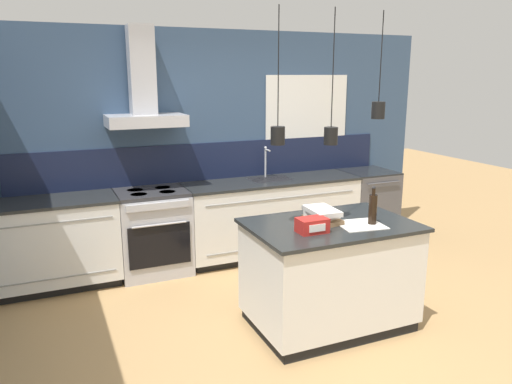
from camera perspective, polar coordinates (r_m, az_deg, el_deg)
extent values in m
plane|color=tan|center=(4.43, 3.74, -15.13)|extent=(16.00, 16.00, 0.00)
cube|color=#354C6B|center=(5.83, -5.26, 5.29)|extent=(5.60, 0.06, 2.60)
cube|color=#141C38|center=(5.82, -5.09, 3.53)|extent=(4.42, 0.02, 0.43)
cube|color=white|center=(6.26, 5.85, 8.77)|extent=(1.12, 0.01, 0.96)
cube|color=black|center=(6.26, 5.81, 8.78)|extent=(1.04, 0.01, 0.88)
cube|color=#B5B5BA|center=(5.34, -12.46, 7.98)|extent=(0.80, 0.46, 0.12)
cube|color=#B5B5BA|center=(5.41, -12.93, 13.43)|extent=(0.26, 0.20, 0.90)
cylinder|color=black|center=(3.81, 2.58, 14.08)|extent=(0.01, 0.01, 0.88)
cylinder|color=black|center=(3.83, 2.50, 6.45)|extent=(0.11, 0.11, 0.14)
sphere|color=#F9D18C|center=(3.83, 2.50, 6.45)|extent=(0.06, 0.06, 0.06)
cylinder|color=black|center=(3.99, 8.81, 13.77)|extent=(0.01, 0.01, 0.90)
cylinder|color=black|center=(4.01, 8.55, 6.35)|extent=(0.11, 0.11, 0.14)
sphere|color=#F9D18C|center=(4.01, 8.55, 6.35)|extent=(0.06, 0.06, 0.06)
cylinder|color=black|center=(4.26, 14.12, 14.76)|extent=(0.01, 0.01, 0.71)
cylinder|color=black|center=(4.27, 13.79, 9.06)|extent=(0.11, 0.11, 0.14)
sphere|color=#F9D18C|center=(4.27, 13.79, 9.06)|extent=(0.06, 0.06, 0.06)
cube|color=black|center=(5.57, -21.56, -9.42)|extent=(1.17, 0.56, 0.09)
cube|color=silver|center=(5.39, -21.94, -5.21)|extent=(1.21, 0.62, 0.79)
cube|color=gray|center=(5.01, -22.08, -3.30)|extent=(1.06, 0.01, 0.01)
cube|color=gray|center=(5.19, -21.55, -9.13)|extent=(1.06, 0.01, 0.01)
cube|color=#232626|center=(5.28, -22.33, -0.98)|extent=(1.23, 0.64, 0.03)
cube|color=black|center=(6.08, 1.64, -6.53)|extent=(2.01, 0.56, 0.09)
cube|color=silver|center=(5.92, 1.79, -2.61)|extent=(2.07, 0.62, 0.79)
cube|color=gray|center=(5.58, 3.19, -0.70)|extent=(1.82, 0.01, 0.01)
cube|color=gray|center=(5.73, 3.12, -6.04)|extent=(1.82, 0.01, 0.01)
cube|color=#232626|center=(5.82, 1.82, 1.28)|extent=(2.10, 0.64, 0.03)
cube|color=#262628|center=(5.86, 1.61, 1.47)|extent=(0.48, 0.34, 0.01)
cylinder|color=#B5B5BA|center=(5.94, 1.09, 3.41)|extent=(0.02, 0.02, 0.35)
sphere|color=#B5B5BA|center=(5.92, 1.10, 5.08)|extent=(0.03, 0.03, 0.03)
cylinder|color=#B5B5BA|center=(5.87, 1.34, 4.81)|extent=(0.02, 0.12, 0.02)
cube|color=#B5B5BA|center=(5.51, -11.67, -4.67)|extent=(0.74, 0.62, 0.87)
cube|color=black|center=(5.22, -10.92, -6.04)|extent=(0.64, 0.02, 0.44)
cylinder|color=#B5B5BA|center=(5.13, -10.97, -3.69)|extent=(0.56, 0.02, 0.02)
cube|color=#B5B5BA|center=(5.10, -11.11, -1.59)|extent=(0.64, 0.02, 0.07)
cube|color=#2D2D30|center=(5.38, -11.90, -0.06)|extent=(0.74, 0.60, 0.04)
cylinder|color=black|center=(5.46, -13.66, 0.23)|extent=(0.17, 0.17, 0.00)
cylinder|color=black|center=(5.51, -10.64, 0.51)|extent=(0.17, 0.17, 0.00)
cylinder|color=black|center=(5.25, -13.24, -0.27)|extent=(0.17, 0.17, 0.00)
cylinder|color=black|center=(5.31, -10.10, 0.03)|extent=(0.17, 0.17, 0.00)
cube|color=#4C4C51|center=(6.60, 12.48, -1.59)|extent=(0.62, 0.62, 0.89)
cube|color=black|center=(6.50, 12.68, 2.28)|extent=(0.62, 0.62, 0.02)
cylinder|color=#4C4C51|center=(6.26, 14.42, 1.02)|extent=(0.47, 0.02, 0.02)
cube|color=black|center=(4.50, 8.17, -14.15)|extent=(1.26, 0.84, 0.09)
cube|color=silver|center=(4.31, 8.37, -8.96)|extent=(1.31, 0.87, 0.79)
cube|color=#232626|center=(4.18, 8.55, -3.74)|extent=(1.36, 0.92, 0.03)
cylinder|color=black|center=(4.17, 13.20, -1.98)|extent=(0.07, 0.07, 0.25)
cylinder|color=black|center=(4.13, 13.31, 0.06)|extent=(0.03, 0.03, 0.06)
cylinder|color=#262628|center=(4.12, 13.33, 0.49)|extent=(0.03, 0.03, 0.01)
cube|color=olive|center=(4.19, 7.61, -3.18)|extent=(0.24, 0.34, 0.04)
cube|color=silver|center=(4.20, 7.57, -2.56)|extent=(0.24, 0.29, 0.04)
cube|color=silver|center=(4.15, 7.55, -2.14)|extent=(0.23, 0.35, 0.04)
cube|color=red|center=(3.90, 6.43, -3.79)|extent=(0.23, 0.16, 0.11)
cube|color=white|center=(3.83, 7.04, -4.12)|extent=(0.14, 0.01, 0.06)
cube|color=silver|center=(4.16, 11.87, -3.69)|extent=(0.40, 0.37, 0.01)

